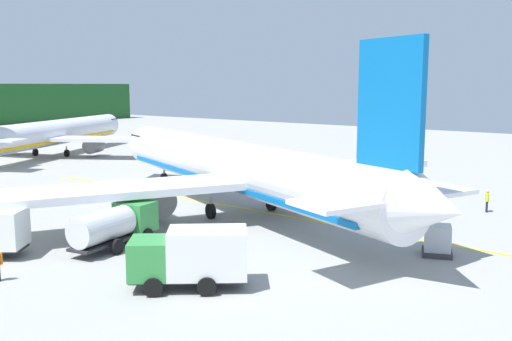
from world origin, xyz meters
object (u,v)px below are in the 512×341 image
at_px(crew_marshaller, 155,215).
at_px(crew_loader_left, 331,196).
at_px(airliner_foreground, 236,168).
at_px(airliner_mid_apron, 53,133).
at_px(cargo_container_mid, 437,240).
at_px(service_truck_fuel, 115,224).
at_px(crew_supervisor, 487,199).
at_px(service_truck_catering, 191,256).

distance_m(crew_marshaller, crew_loader_left, 14.05).
bearing_deg(crew_marshaller, airliner_foreground, -5.52).
height_order(airliner_mid_apron, cargo_container_mid, airliner_mid_apron).
xyz_separation_m(airliner_foreground, crew_marshaller, (-7.34, 0.71, -2.41)).
bearing_deg(crew_loader_left, airliner_foreground, 136.93).
bearing_deg(service_truck_fuel, cargo_container_mid, -56.14).
xyz_separation_m(airliner_mid_apron, crew_marshaller, (-18.12, -41.53, -2.07)).
xyz_separation_m(cargo_container_mid, crew_supervisor, (13.17, 1.28, 0.13)).
relative_size(airliner_foreground, cargo_container_mid, 18.74).
relative_size(crew_loader_left, crew_supervisor, 1.02).
distance_m(airliner_mid_apron, crew_marshaller, 45.36).
bearing_deg(service_truck_catering, crew_marshaller, 57.03).
height_order(airliner_foreground, crew_loader_left, airliner_foreground).
distance_m(airliner_mid_apron, cargo_container_mid, 59.63).
relative_size(crew_marshaller, crew_loader_left, 0.95).
relative_size(service_truck_fuel, crew_loader_left, 3.55).
xyz_separation_m(airliner_mid_apron, service_truck_catering, (-24.47, -51.31, -1.48)).
bearing_deg(service_truck_fuel, airliner_mid_apron, 62.40).
bearing_deg(service_truck_fuel, service_truck_catering, -103.68).
bearing_deg(airliner_mid_apron, crew_loader_left, -96.42).
height_order(airliner_mid_apron, crew_marshaller, airliner_mid_apron).
distance_m(airliner_foreground, crew_marshaller, 7.76).
distance_m(crew_loader_left, crew_supervisor, 11.73).
bearing_deg(crew_marshaller, crew_loader_left, -24.41).
height_order(airliner_foreground, crew_marshaller, airliner_foreground).
relative_size(airliner_mid_apron, crew_loader_left, 19.89).
distance_m(airliner_foreground, service_truck_fuel, 11.81).
xyz_separation_m(service_truck_fuel, crew_supervisor, (23.59, -14.24, -0.39)).
xyz_separation_m(service_truck_fuel, crew_loader_left, (17.08, -4.48, -0.36)).
bearing_deg(crew_loader_left, service_truck_fuel, 165.30).
bearing_deg(crew_supervisor, airliner_foreground, 128.83).
height_order(airliner_foreground, service_truck_catering, airliner_foreground).
distance_m(service_truck_catering, crew_supervisor, 26.29).
bearing_deg(crew_marshaller, cargo_container_mid, -70.02).
bearing_deg(service_truck_catering, cargo_container_mid, -29.51).
bearing_deg(service_truck_fuel, crew_marshaller, 17.16).
height_order(cargo_container_mid, crew_supervisor, cargo_container_mid).
xyz_separation_m(service_truck_fuel, service_truck_catering, (-2.06, -8.46, 0.18)).
xyz_separation_m(airliner_foreground, service_truck_fuel, (-11.63, -0.61, -1.99)).
distance_m(cargo_container_mid, crew_marshaller, 17.92).
xyz_separation_m(airliner_mid_apron, crew_supervisor, (1.18, -57.10, -2.04)).
bearing_deg(crew_loader_left, service_truck_catering, -168.26).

